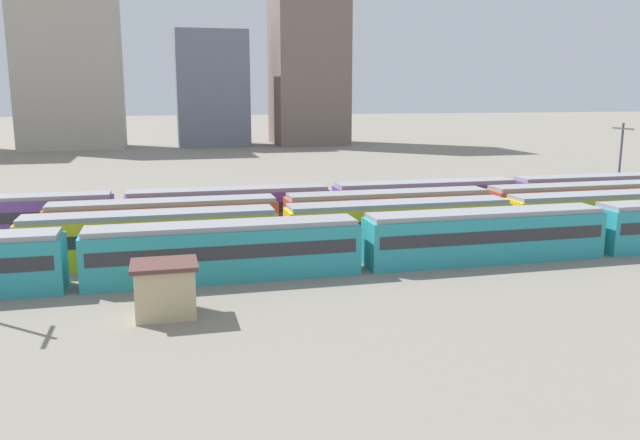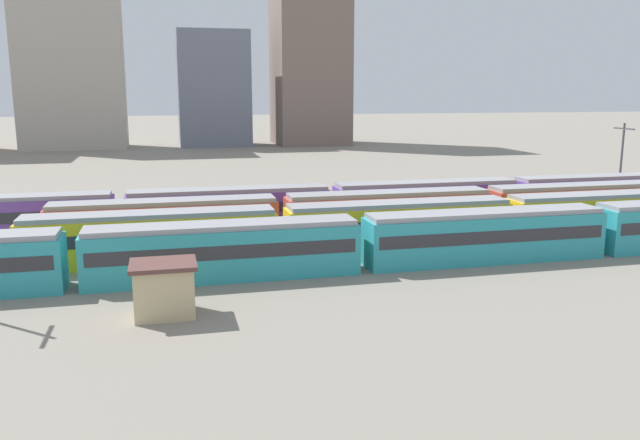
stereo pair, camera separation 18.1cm
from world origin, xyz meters
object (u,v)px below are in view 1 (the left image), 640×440
Objects in this scene: train_track_1 at (399,224)px; signal_hut at (165,289)px; train_track_3 at (426,200)px; train_track_2 at (579,203)px; catenary_pole_1 at (620,159)px; train_track_0 at (598,229)px.

train_track_1 reaches higher than signal_hut.
train_track_3 is 33.26m from signal_hut.
train_track_2 reaches higher than signal_hut.
train_track_3 reaches higher than signal_hut.
catenary_pole_1 reaches higher than signal_hut.
catenary_pole_1 reaches higher than train_track_1.
train_track_1 is 33.61m from catenary_pole_1.
train_track_0 is 32.91m from signal_hut.
catenary_pole_1 is 55.01m from signal_hut.
train_track_3 is at bearing 57.29° from train_track_1.
catenary_pole_1 reaches higher than train_track_2.
train_track_3 is 26.00× the size of signal_hut.
train_track_1 is 21.60m from signal_hut.
catenary_pole_1 is at bearing 37.53° from train_track_2.
signal_hut is at bearing -138.20° from train_track_3.
train_track_1 is 0.60× the size of train_track_2.
catenary_pole_1 reaches higher than train_track_3.
train_track_2 is 14.19m from train_track_3.
train_track_0 and train_track_3 have the same top height.
train_track_0 is 15.06m from train_track_1.
train_track_0 is 11.88m from train_track_2.
train_track_3 is 24.35m from catenary_pole_1.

